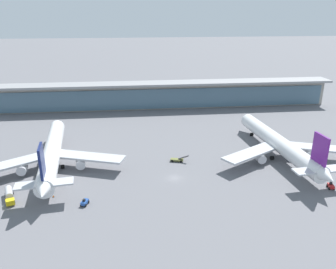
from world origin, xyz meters
TOP-DOWN VIEW (x-y plane):
  - ground_plane at (0.00, 0.00)m, footprint 1200.00×1200.00m
  - airliner_left_stand at (-42.69, 12.98)m, footprint 51.29×67.15m
  - airliner_centre_stand at (42.00, 12.71)m, footprint 51.48×67.20m
  - service_truck_near_nose_blue at (-28.42, -13.79)m, footprint 2.50×3.24m
  - service_truck_under_wing_red at (48.85, -12.54)m, footprint 2.24×3.14m
  - service_truck_mid_apron_yellow at (-51.28, -8.27)m, footprint 5.15×8.84m
  - service_truck_by_tail_olive at (2.77, 13.04)m, footprint 6.92×3.06m
  - terminal_building at (0.00, 87.44)m, footprint 203.85×12.80m
  - safety_cone_alpha at (-38.54, -8.27)m, footprint 0.62×0.62m
  - safety_cone_bravo at (-52.48, -6.89)m, footprint 0.62×0.62m
  - safety_cone_charlie at (-41.26, -6.64)m, footprint 0.62×0.62m

SIDE VIEW (x-z plane):
  - ground_plane at x=0.00m, z-range 0.00..0.00m
  - safety_cone_alpha at x=-38.54m, z-range -0.03..0.67m
  - safety_cone_bravo at x=-52.48m, z-range -0.03..0.67m
  - safety_cone_charlie at x=-41.26m, z-range -0.03..0.67m
  - service_truck_by_tail_olive at x=2.77m, z-range -0.54..2.16m
  - service_truck_near_nose_blue at x=-28.42m, z-range -0.15..1.90m
  - service_truck_under_wing_red at x=48.85m, z-range -0.15..1.90m
  - service_truck_mid_apron_yellow at x=-51.28m, z-range 0.23..3.18m
  - airliner_left_stand at x=-42.69m, z-range -3.31..14.57m
  - airliner_centre_stand at x=42.00m, z-range -3.31..14.57m
  - terminal_building at x=0.00m, z-range 0.27..15.47m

